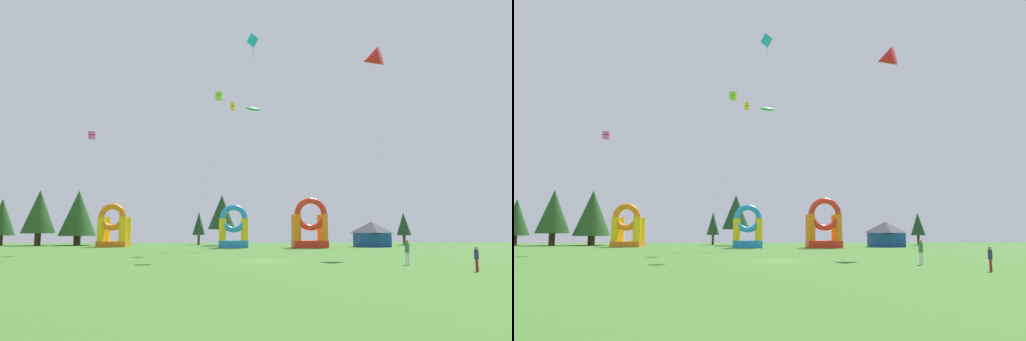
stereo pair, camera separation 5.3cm
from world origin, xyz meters
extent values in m
plane|color=#3D6B28|center=(0.00, 0.00, 0.00)|extent=(120.00, 120.00, 0.00)
ellipsoid|color=green|center=(0.23, 26.53, 20.43)|extent=(2.56, 1.92, 0.83)
cylinder|color=silver|center=(-2.43, 25.23, 10.21)|extent=(5.34, 2.61, 20.43)
cone|color=red|center=(13.24, 10.44, 22.16)|extent=(3.12, 3.07, 2.50)
cylinder|color=silver|center=(15.28, 13.72, 11.08)|extent=(4.09, 6.58, 22.16)
cube|color=yellow|center=(-2.80, 26.03, 20.38)|extent=(0.69, 0.69, 0.49)
cube|color=yellow|center=(-2.80, 26.03, 20.96)|extent=(0.69, 0.69, 0.49)
cylinder|color=silver|center=(-6.15, 26.40, 10.34)|extent=(6.70, 0.74, 20.68)
cube|color=#8CD826|center=(-4.47, 16.62, 19.09)|extent=(0.95, 0.95, 0.42)
cube|color=#8CD826|center=(-4.47, 16.62, 19.60)|extent=(0.95, 0.95, 0.42)
cylinder|color=silver|center=(-5.52, 13.43, 9.67)|extent=(2.10, 6.40, 19.35)
pyramid|color=#19B7CC|center=(-0.49, 9.08, 23.41)|extent=(1.22, 1.09, 1.15)
cylinder|color=#19B7CC|center=(-0.54, 9.02, 22.46)|extent=(0.04, 0.04, 1.85)
cylinder|color=silver|center=(-0.23, 6.77, 11.69)|extent=(0.64, 4.50, 23.39)
cube|color=#EA599E|center=(-19.47, 14.96, 13.58)|extent=(0.84, 0.84, 0.38)
cube|color=#EA599E|center=(-19.47, 14.96, 14.03)|extent=(0.84, 0.84, 0.38)
cylinder|color=silver|center=(-18.11, 15.09, 6.90)|extent=(2.72, 0.28, 13.81)
cylinder|color=#B21E26|center=(12.71, -10.72, 0.38)|extent=(0.12, 0.12, 0.75)
cylinder|color=#B21E26|center=(12.70, -10.86, 0.38)|extent=(0.12, 0.12, 0.75)
cylinder|color=navy|center=(12.71, -10.79, 1.05)|extent=(0.28, 0.28, 0.59)
sphere|color=#9E704C|center=(12.71, -10.79, 1.45)|extent=(0.20, 0.20, 0.20)
cylinder|color=silver|center=(10.34, -5.19, 0.46)|extent=(0.16, 0.16, 0.91)
cylinder|color=silver|center=(10.51, -5.15, 0.46)|extent=(0.16, 0.16, 0.91)
cylinder|color=#33723F|center=(10.43, -5.17, 1.27)|extent=(0.40, 0.40, 0.72)
sphere|color=#9E704C|center=(10.43, -5.17, 1.76)|extent=(0.25, 0.25, 0.25)
cube|color=red|center=(8.78, 29.05, 0.53)|extent=(5.04, 3.85, 1.07)
cylinder|color=orange|center=(6.80, 27.67, 3.01)|extent=(1.08, 1.08, 3.89)
cylinder|color=orange|center=(10.76, 27.67, 3.01)|extent=(1.08, 1.08, 3.89)
cylinder|color=orange|center=(6.80, 30.44, 3.01)|extent=(1.08, 1.08, 3.89)
cylinder|color=orange|center=(10.76, 30.44, 3.01)|extent=(1.08, 1.08, 3.89)
torus|color=red|center=(8.78, 27.67, 4.95)|extent=(4.83, 0.86, 4.83)
cube|color=#268CD8|center=(-2.54, 29.78, 0.54)|extent=(4.32, 3.69, 1.08)
cylinder|color=yellow|center=(-4.19, 28.45, 2.70)|extent=(1.03, 1.03, 3.23)
cylinder|color=yellow|center=(-0.90, 28.45, 2.70)|extent=(1.03, 1.03, 3.23)
cylinder|color=yellow|center=(-4.19, 31.11, 2.70)|extent=(1.03, 1.03, 3.23)
cylinder|color=yellow|center=(-0.90, 31.11, 2.70)|extent=(1.03, 1.03, 3.23)
torus|color=#268CD8|center=(-2.54, 28.45, 4.32)|extent=(4.11, 0.83, 4.11)
cube|color=orange|center=(-21.65, 35.53, 0.44)|extent=(4.56, 4.31, 0.88)
cylinder|color=yellow|center=(-23.33, 33.97, 2.78)|extent=(1.21, 1.21, 3.80)
cylinder|color=yellow|center=(-19.97, 33.97, 2.78)|extent=(1.21, 1.21, 3.80)
cylinder|color=yellow|center=(-23.33, 37.08, 2.78)|extent=(1.21, 1.21, 3.80)
cylinder|color=yellow|center=(-19.97, 37.08, 2.78)|extent=(1.21, 1.21, 3.80)
torus|color=orange|center=(-21.65, 33.97, 4.68)|extent=(4.32, 0.97, 4.32)
cube|color=#19478C|center=(19.29, 32.66, 1.10)|extent=(5.01, 3.95, 2.21)
pyramid|color=#3F3F47|center=(19.29, 32.66, 3.09)|extent=(5.01, 3.95, 1.76)
cylinder|color=#4C331E|center=(-43.06, 42.95, 0.85)|extent=(0.83, 0.83, 1.71)
cone|color=#234C1E|center=(-43.06, 42.95, 4.89)|extent=(4.63, 4.63, 6.37)
cylinder|color=#4C331E|center=(-36.17, 41.66, 1.04)|extent=(1.01, 1.01, 2.08)
cone|color=#234C1E|center=(-36.17, 41.66, 5.83)|extent=(5.59, 5.59, 7.49)
cylinder|color=#4C331E|center=(-29.91, 42.85, 0.82)|extent=(1.14, 1.14, 1.64)
cone|color=#234C1E|center=(-29.91, 42.85, 5.63)|extent=(6.34, 6.34, 7.97)
cylinder|color=#4C331E|center=(-29.47, 42.23, 0.86)|extent=(0.73, 0.73, 1.72)
cone|color=#1E4221|center=(-29.47, 42.23, 4.24)|extent=(4.07, 4.07, 5.04)
cylinder|color=#4C331E|center=(-8.92, 45.45, 0.89)|extent=(0.42, 0.42, 1.78)
cone|color=#1E4221|center=(-8.92, 45.45, 3.84)|extent=(2.33, 2.33, 4.12)
cylinder|color=#4C331E|center=(-4.60, 40.21, 1.38)|extent=(0.86, 0.86, 2.76)
cone|color=#1E4221|center=(-4.60, 40.21, 5.73)|extent=(4.77, 4.77, 5.93)
cylinder|color=#4C331E|center=(27.98, 41.86, 0.86)|extent=(0.46, 0.46, 1.73)
cone|color=#1E4221|center=(27.98, 41.86, 3.75)|extent=(2.54, 2.54, 4.05)
camera|label=1|loc=(-2.57, -39.19, 2.52)|focal=32.03mm
camera|label=2|loc=(-2.52, -39.19, 2.52)|focal=32.03mm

